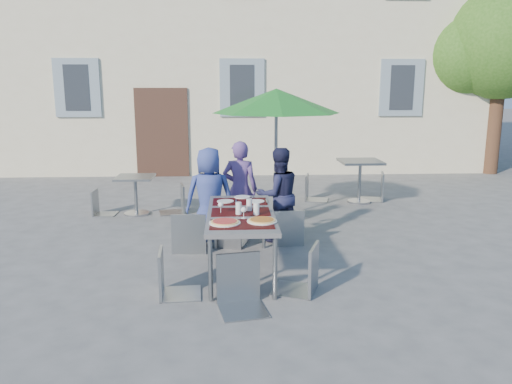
{
  "coord_description": "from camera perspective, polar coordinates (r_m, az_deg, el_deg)",
  "views": [
    {
      "loc": [
        -0.31,
        -5.07,
        2.23
      ],
      "look_at": [
        0.04,
        1.65,
        0.8
      ],
      "focal_mm": 35.0,
      "sensor_mm": 36.0,
      "label": 1
    }
  ],
  "objects": [
    {
      "name": "pizza_near_right",
      "position": [
        5.57,
        0.69,
        -3.26
      ],
      "size": [
        0.34,
        0.34,
        0.03
      ],
      "color": "white",
      "rests_on": "dining_table"
    },
    {
      "name": "child_2",
      "position": [
        7.24,
        2.57,
        -0.35
      ],
      "size": [
        0.76,
        0.57,
        1.38
      ],
      "primitive_type": "imported",
      "rotation": [
        0.0,
        0.0,
        3.45
      ],
      "color": "#1B1D3C",
      "rests_on": "ground"
    },
    {
      "name": "chair_3",
      "position": [
        5.44,
        -9.84,
        -6.02
      ],
      "size": [
        0.46,
        0.46,
        0.97
      ],
      "color": "#90969B",
      "rests_on": "ground"
    },
    {
      "name": "bg_chair_r_1",
      "position": [
        10.16,
        13.72,
        2.53
      ],
      "size": [
        0.57,
        0.57,
        1.06
      ],
      "color": "gray",
      "rests_on": "ground"
    },
    {
      "name": "child_1",
      "position": [
        7.47,
        -1.84,
        0.33
      ],
      "size": [
        0.59,
        0.44,
        1.45
      ],
      "primitive_type": "imported",
      "rotation": [
        0.0,
        0.0,
        2.95
      ],
      "color": "#583E80",
      "rests_on": "ground"
    },
    {
      "name": "chair_1",
      "position": [
        7.01,
        -3.29,
        -1.46
      ],
      "size": [
        0.57,
        0.57,
        1.03
      ],
      "color": "gray",
      "rests_on": "ground"
    },
    {
      "name": "pizza_near_left",
      "position": [
        5.51,
        -3.59,
        -3.45
      ],
      "size": [
        0.35,
        0.35,
        0.03
      ],
      "color": "white",
      "rests_on": "dining_table"
    },
    {
      "name": "bg_chair_l_0",
      "position": [
        9.19,
        -17.48,
        0.47
      ],
      "size": [
        0.39,
        0.39,
        0.84
      ],
      "color": "gray",
      "rests_on": "ground"
    },
    {
      "name": "cafe_table_1",
      "position": [
        9.86,
        11.8,
        2.24
      ],
      "size": [
        0.78,
        0.78,
        0.84
      ],
      "color": "#ACADB4",
      "rests_on": "ground"
    },
    {
      "name": "chair_0",
      "position": [
        6.82,
        -7.67,
        -1.77
      ],
      "size": [
        0.49,
        0.49,
        1.06
      ],
      "color": "gray",
      "rests_on": "ground"
    },
    {
      "name": "tree",
      "position": [
        14.39,
        26.42,
        14.83
      ],
      "size": [
        3.6,
        3.0,
        4.7
      ],
      "color": "#472D1E",
      "rests_on": "ground"
    },
    {
      "name": "chair_2",
      "position": [
        7.11,
        3.68,
        -1.46
      ],
      "size": [
        0.46,
        0.46,
        0.99
      ],
      "color": "gray",
      "rests_on": "ground"
    },
    {
      "name": "dining_table",
      "position": [
        6.03,
        -1.75,
        -2.8
      ],
      "size": [
        0.8,
        1.85,
        0.76
      ],
      "color": "#3F4044",
      "rests_on": "ground"
    },
    {
      "name": "child_0",
      "position": [
        7.13,
        -5.33,
        -0.49
      ],
      "size": [
        0.72,
        0.5,
        1.4
      ],
      "primitive_type": "imported",
      "rotation": [
        0.0,
        0.0,
        3.22
      ],
      "color": "#314087",
      "rests_on": "ground"
    },
    {
      "name": "cafe_table_0",
      "position": [
        9.03,
        -13.6,
        0.26
      ],
      "size": [
        0.65,
        0.65,
        0.69
      ],
      "color": "#ACADB4",
      "rests_on": "ground"
    },
    {
      "name": "building",
      "position": [
        16.78,
        -2.03,
        20.94
      ],
      "size": [
        13.6,
        8.2,
        11.1
      ],
      "color": "beige",
      "rests_on": "ground"
    },
    {
      "name": "patio_umbrella",
      "position": [
        8.33,
        2.34,
        10.18
      ],
      "size": [
        2.13,
        2.13,
        2.2
      ],
      "color": "#ACADB4",
      "rests_on": "ground"
    },
    {
      "name": "place_settings",
      "position": [
        6.62,
        -1.67,
        -0.89
      ],
      "size": [
        0.66,
        0.49,
        0.01
      ],
      "color": "white",
      "rests_on": "dining_table"
    },
    {
      "name": "bg_chair_r_0",
      "position": [
        9.0,
        -9.07,
        1.17
      ],
      "size": [
        0.51,
        0.51,
        0.97
      ],
      "color": "gray",
      "rests_on": "ground"
    },
    {
      "name": "glassware",
      "position": [
        5.91,
        -1.28,
        -1.78
      ],
      "size": [
        0.49,
        0.4,
        0.15
      ],
      "color": "silver",
      "rests_on": "dining_table"
    },
    {
      "name": "bg_chair_l_1",
      "position": [
        9.96,
        6.45,
        2.31
      ],
      "size": [
        0.53,
        0.53,
        0.98
      ],
      "color": "gray",
      "rests_on": "ground"
    },
    {
      "name": "ground",
      "position": [
        5.55,
        0.5,
        -11.74
      ],
      "size": [
        90.0,
        90.0,
        0.0
      ],
      "primitive_type": "plane",
      "color": "#4D4D50",
      "rests_on": "ground"
    },
    {
      "name": "chair_5",
      "position": [
        5.07,
        -1.82,
        -6.63
      ],
      "size": [
        0.54,
        0.54,
        1.04
      ],
      "color": "gray",
      "rests_on": "ground"
    },
    {
      "name": "chair_4",
      "position": [
        5.46,
        5.57,
        -5.43
      ],
      "size": [
        0.59,
        0.58,
        1.03
      ],
      "color": "#8F939A",
      "rests_on": "ground"
    }
  ]
}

